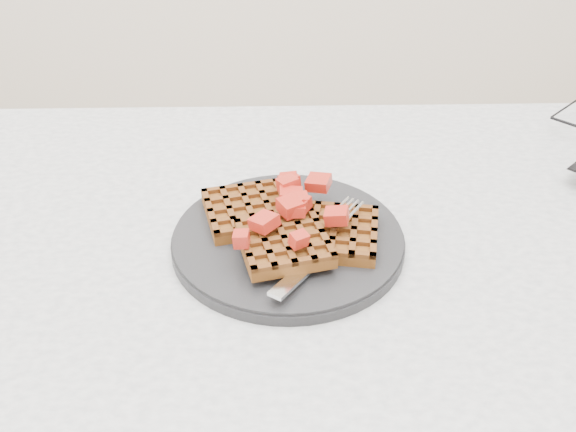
{
  "coord_description": "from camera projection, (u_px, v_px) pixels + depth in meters",
  "views": [
    {
      "loc": [
        -0.11,
        -0.54,
        1.19
      ],
      "look_at": [
        -0.1,
        0.03,
        0.79
      ],
      "focal_mm": 40.0,
      "sensor_mm": 36.0,
      "label": 1
    }
  ],
  "objects": [
    {
      "name": "fork",
      "position": [
        324.0,
        248.0,
        0.68
      ],
      "size": [
        0.12,
        0.16,
        0.02
      ],
      "primitive_type": null,
      "rotation": [
        0.0,
        0.0,
        -0.58
      ],
      "color": "silver",
      "rests_on": "plate"
    },
    {
      "name": "table",
      "position": [
        370.0,
        338.0,
        0.76
      ],
      "size": [
        1.2,
        0.8,
        0.75
      ],
      "color": "silver",
      "rests_on": "ground"
    },
    {
      "name": "waffles",
      "position": [
        288.0,
        227.0,
        0.7
      ],
      "size": [
        0.21,
        0.19,
        0.03
      ],
      "color": "brown",
      "rests_on": "plate"
    },
    {
      "name": "plate",
      "position": [
        288.0,
        239.0,
        0.72
      ],
      "size": [
        0.26,
        0.26,
        0.02
      ],
      "primitive_type": "cylinder",
      "color": "black",
      "rests_on": "table"
    },
    {
      "name": "strawberry_pile",
      "position": [
        288.0,
        205.0,
        0.69
      ],
      "size": [
        0.15,
        0.15,
        0.02
      ],
      "primitive_type": null,
      "color": "maroon",
      "rests_on": "waffles"
    }
  ]
}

